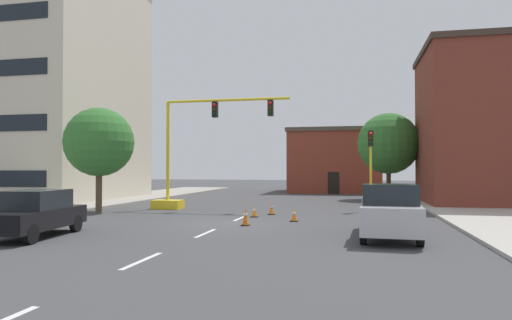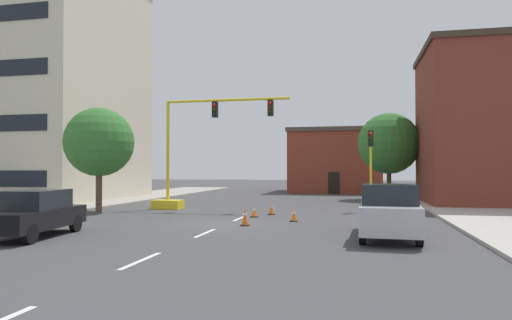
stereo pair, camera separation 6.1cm
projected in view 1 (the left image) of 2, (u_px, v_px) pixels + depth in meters
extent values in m
plane|color=#424244|center=(227.00, 224.00, 20.97)|extent=(160.00, 160.00, 0.00)
cube|color=#9E998E|center=(77.00, 205.00, 31.51)|extent=(6.00, 56.00, 0.14)
cube|color=#B2ADA3|center=(484.00, 212.00, 26.06)|extent=(6.00, 56.00, 0.14)
cube|color=silver|center=(142.00, 261.00, 12.66)|extent=(0.16, 2.40, 0.01)
cube|color=silver|center=(206.00, 233.00, 18.03)|extent=(0.16, 2.40, 0.01)
cube|color=silver|center=(240.00, 218.00, 23.41)|extent=(0.16, 2.40, 0.01)
cube|color=beige|center=(45.00, 86.00, 37.89)|extent=(12.76, 13.39, 18.61)
cube|color=brown|center=(335.00, 163.00, 50.30)|extent=(9.40, 9.64, 6.32)
cube|color=#4C4238|center=(335.00, 132.00, 50.36)|extent=(9.70, 9.94, 0.40)
cube|color=black|center=(333.00, 183.00, 45.52)|extent=(1.10, 0.06, 2.20)
cube|color=yellow|center=(168.00, 204.00, 28.98)|extent=(1.80, 1.20, 0.55)
cylinder|color=yellow|center=(168.00, 151.00, 29.05)|extent=(0.20, 0.20, 6.20)
cylinder|color=yellow|center=(227.00, 100.00, 28.28)|extent=(7.76, 0.16, 0.16)
cube|color=black|center=(215.00, 110.00, 28.44)|extent=(0.32, 0.36, 0.95)
sphere|color=red|center=(214.00, 105.00, 28.26)|extent=(0.20, 0.20, 0.20)
sphere|color=#38280A|center=(214.00, 109.00, 28.25)|extent=(0.20, 0.20, 0.20)
sphere|color=black|center=(214.00, 114.00, 28.25)|extent=(0.20, 0.20, 0.20)
cube|color=black|center=(271.00, 108.00, 27.70)|extent=(0.32, 0.36, 0.95)
sphere|color=red|center=(270.00, 103.00, 27.52)|extent=(0.20, 0.20, 0.20)
sphere|color=#38280A|center=(270.00, 108.00, 27.51)|extent=(0.20, 0.20, 0.20)
sphere|color=black|center=(270.00, 113.00, 27.51)|extent=(0.20, 0.20, 0.20)
cylinder|color=yellow|center=(371.00, 171.00, 27.35)|extent=(0.14, 0.14, 4.80)
cube|color=black|center=(371.00, 139.00, 27.38)|extent=(0.32, 0.36, 0.95)
sphere|color=red|center=(371.00, 134.00, 27.20)|extent=(0.20, 0.20, 0.20)
sphere|color=#38280A|center=(371.00, 138.00, 27.20)|extent=(0.20, 0.20, 0.20)
sphere|color=black|center=(371.00, 143.00, 27.19)|extent=(0.20, 0.20, 0.20)
cylinder|color=brown|center=(99.00, 190.00, 26.84)|extent=(0.36, 0.36, 2.58)
sphere|color=#33702D|center=(99.00, 142.00, 26.89)|extent=(4.02, 4.02, 4.02)
cylinder|color=#4C3823|center=(389.00, 183.00, 37.52)|extent=(0.36, 0.36, 2.72)
sphere|color=#33702D|center=(388.00, 143.00, 37.58)|extent=(4.98, 4.98, 4.98)
cube|color=#BCBCC1|center=(390.00, 215.00, 16.96)|extent=(2.24, 5.48, 0.95)
cube|color=#1E2328|center=(390.00, 194.00, 16.10)|extent=(1.92, 1.88, 0.70)
cube|color=#BCBCC1|center=(389.00, 198.00, 18.12)|extent=(2.12, 2.89, 0.16)
cylinder|color=black|center=(420.00, 236.00, 14.94)|extent=(0.25, 0.69, 0.68)
cylinder|color=black|center=(363.00, 234.00, 15.40)|extent=(0.25, 0.69, 0.68)
cylinder|color=black|center=(412.00, 223.00, 18.50)|extent=(0.25, 0.69, 0.68)
cylinder|color=black|center=(366.00, 222.00, 18.95)|extent=(0.25, 0.69, 0.68)
cube|color=black|center=(34.00, 219.00, 17.01)|extent=(2.32, 4.67, 0.70)
cube|color=#1E2328|center=(36.00, 199.00, 17.12)|extent=(1.94, 2.47, 0.70)
cylinder|color=black|center=(37.00, 223.00, 18.61)|extent=(0.29, 0.70, 0.68)
cylinder|color=black|center=(76.00, 223.00, 18.43)|extent=(0.29, 0.70, 0.68)
cylinder|color=black|center=(31.00, 234.00, 15.39)|extent=(0.29, 0.70, 0.68)
cube|color=black|center=(294.00, 221.00, 22.05)|extent=(0.36, 0.36, 0.04)
cone|color=orange|center=(294.00, 215.00, 22.05)|extent=(0.28, 0.28, 0.58)
cylinder|color=white|center=(294.00, 213.00, 22.06)|extent=(0.19, 0.19, 0.08)
cube|color=black|center=(254.00, 217.00, 24.02)|extent=(0.36, 0.36, 0.04)
cone|color=orange|center=(254.00, 211.00, 24.03)|extent=(0.28, 0.28, 0.55)
cylinder|color=white|center=(254.00, 210.00, 24.03)|extent=(0.19, 0.19, 0.08)
cube|color=black|center=(245.00, 225.00, 20.41)|extent=(0.36, 0.36, 0.04)
cone|color=orange|center=(245.00, 216.00, 20.41)|extent=(0.28, 0.28, 0.74)
cylinder|color=white|center=(245.00, 214.00, 20.42)|extent=(0.19, 0.19, 0.08)
cube|color=black|center=(271.00, 214.00, 25.32)|extent=(0.36, 0.36, 0.04)
cone|color=orange|center=(271.00, 208.00, 25.33)|extent=(0.28, 0.28, 0.63)
cylinder|color=white|center=(271.00, 207.00, 25.33)|extent=(0.19, 0.19, 0.08)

